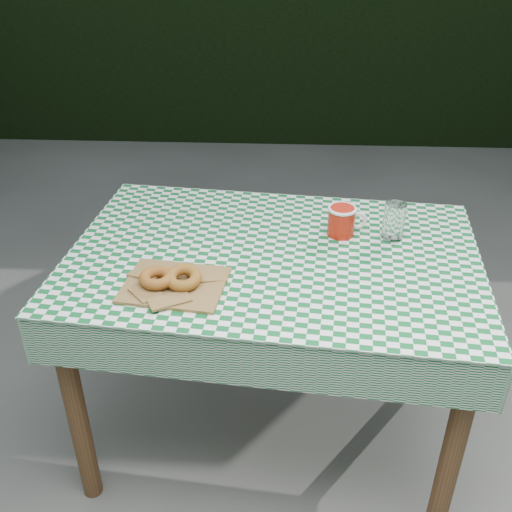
# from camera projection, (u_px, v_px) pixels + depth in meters

# --- Properties ---
(ground) EXTENTS (60.00, 60.00, 0.00)m
(ground) POSITION_uv_depth(u_px,v_px,m) (220.00, 421.00, 2.22)
(ground) COLOR #4B4B46
(ground) RESTS_ON ground
(hedge_north) EXTENTS (7.00, 0.70, 1.80)m
(hedge_north) POSITION_uv_depth(u_px,v_px,m) (259.00, 13.00, 4.47)
(hedge_north) COLOR black
(hedge_north) RESTS_ON ground
(table) EXTENTS (1.28, 0.92, 0.75)m
(table) POSITION_uv_depth(u_px,v_px,m) (272.00, 351.00, 1.99)
(table) COLOR #51351B
(table) RESTS_ON ground
(tablecloth) EXTENTS (1.30, 0.94, 0.01)m
(tablecloth) POSITION_uv_depth(u_px,v_px,m) (273.00, 254.00, 1.79)
(tablecloth) COLOR #0E5928
(tablecloth) RESTS_ON table
(paper_bag) EXTENTS (0.30, 0.25, 0.01)m
(paper_bag) POSITION_uv_depth(u_px,v_px,m) (174.00, 284.00, 1.63)
(paper_bag) COLOR olive
(paper_bag) RESTS_ON tablecloth
(bagel_front) EXTENTS (0.11, 0.11, 0.03)m
(bagel_front) POSITION_uv_depth(u_px,v_px,m) (157.00, 278.00, 1.62)
(bagel_front) COLOR #A36E21
(bagel_front) RESTS_ON paper_bag
(bagel_back) EXTENTS (0.10, 0.10, 0.03)m
(bagel_back) POSITION_uv_depth(u_px,v_px,m) (183.00, 278.00, 1.62)
(bagel_back) COLOR olive
(bagel_back) RESTS_ON paper_bag
(coffee_mug) EXTENTS (0.19, 0.19, 0.09)m
(coffee_mug) POSITION_uv_depth(u_px,v_px,m) (341.00, 221.00, 1.86)
(coffee_mug) COLOR #AD1B0B
(coffee_mug) RESTS_ON tablecloth
(drinking_glass) EXTENTS (0.08, 0.08, 0.12)m
(drinking_glass) POSITION_uv_depth(u_px,v_px,m) (394.00, 221.00, 1.83)
(drinking_glass) COLOR white
(drinking_glass) RESTS_ON tablecloth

